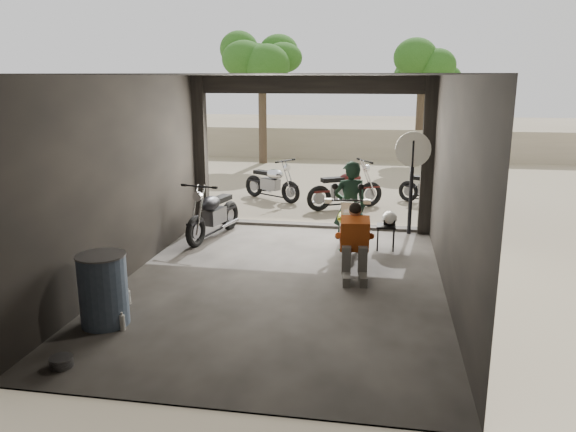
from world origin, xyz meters
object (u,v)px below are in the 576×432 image
(outside_bike_b, at_px, (345,185))
(mechanic, at_px, (355,244))
(outside_bike_c, at_px, (431,185))
(stool, at_px, (386,229))
(oil_drum, at_px, (103,291))
(helmet, at_px, (389,218))
(rider, at_px, (350,207))
(sign_post, at_px, (412,167))
(main_bike, at_px, (346,224))
(left_bike, at_px, (213,210))
(outside_bike_a, at_px, (272,179))

(outside_bike_b, bearing_deg, mechanic, 155.43)
(outside_bike_c, xyz_separation_m, stool, (-1.11, -4.10, -0.10))
(mechanic, height_order, oil_drum, mechanic)
(outside_bike_b, height_order, outside_bike_c, outside_bike_b)
(stool, relative_size, helmet, 1.66)
(outside_bike_b, relative_size, rider, 1.03)
(outside_bike_b, bearing_deg, helmet, 167.48)
(oil_drum, height_order, sign_post, sign_post)
(outside_bike_c, bearing_deg, main_bike, -172.92)
(rider, distance_m, oil_drum, 4.78)
(left_bike, relative_size, outside_bike_a, 1.06)
(helmet, bearing_deg, stool, -157.62)
(left_bike, xyz_separation_m, sign_post, (3.89, 0.92, 0.82))
(stool, bearing_deg, rider, -162.75)
(outside_bike_a, distance_m, outside_bike_c, 4.09)
(rider, bearing_deg, oil_drum, 35.56)
(helmet, xyz_separation_m, sign_post, (0.42, 1.15, 0.79))
(outside_bike_c, distance_m, oil_drum, 9.34)
(main_bike, bearing_deg, outside_bike_a, 111.96)
(outside_bike_a, relative_size, helmet, 5.62)
(left_bike, distance_m, oil_drum, 4.20)
(oil_drum, relative_size, sign_post, 0.45)
(outside_bike_c, bearing_deg, mechanic, -166.62)
(outside_bike_c, xyz_separation_m, sign_post, (-0.63, -2.94, 0.89))
(left_bike, relative_size, outside_bike_c, 1.14)
(mechanic, xyz_separation_m, oil_drum, (-3.12, -2.24, -0.12))
(outside_bike_a, height_order, oil_drum, outside_bike_a)
(mechanic, xyz_separation_m, stool, (0.49, 1.72, -0.18))
(helmet, bearing_deg, mechanic, -93.34)
(rider, height_order, sign_post, sign_post)
(outside_bike_a, xyz_separation_m, outside_bike_b, (1.98, -0.71, 0.04))
(left_bike, xyz_separation_m, stool, (3.42, -0.24, -0.18))
(outside_bike_a, bearing_deg, left_bike, -155.58)
(rider, distance_m, mechanic, 1.54)
(outside_bike_c, bearing_deg, outside_bike_a, 120.35)
(outside_bike_a, bearing_deg, main_bike, -122.01)
(outside_bike_a, xyz_separation_m, helmet, (3.03, -3.97, 0.06))
(stool, bearing_deg, mechanic, -105.92)
(outside_bike_a, xyz_separation_m, mechanic, (2.49, -5.70, 0.04))
(outside_bike_a, height_order, stool, outside_bike_a)
(mechanic, bearing_deg, left_bike, 140.61)
(rider, bearing_deg, mechanic, 80.39)
(outside_bike_c, bearing_deg, rider, -173.69)
(left_bike, height_order, sign_post, sign_post)
(main_bike, relative_size, rider, 1.04)
(main_bike, height_order, left_bike, main_bike)
(sign_post, bearing_deg, stool, -88.61)
(outside_bike_b, distance_m, sign_post, 2.70)
(rider, xyz_separation_m, stool, (0.67, 0.21, -0.44))
(oil_drum, distance_m, sign_post, 6.61)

